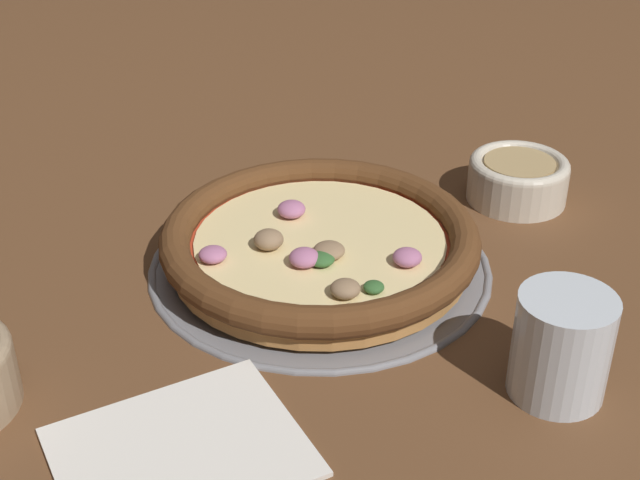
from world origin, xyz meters
name	(u,v)px	position (x,y,z in m)	size (l,w,h in m)	color
ground_plane	(320,267)	(0.00, 0.00, 0.00)	(3.00, 3.00, 0.00)	brown
pizza_tray	(320,264)	(0.00, 0.00, 0.00)	(0.31, 0.31, 0.01)	gray
pizza	(320,242)	(0.00, 0.00, 0.03)	(0.29, 0.29, 0.04)	#BC7F42
bowl_near	(518,177)	(0.21, -0.11, 0.03)	(0.10, 0.10, 0.05)	beige
drinking_cup	(562,346)	(-0.06, -0.24, 0.04)	(0.07, 0.07, 0.08)	silver
napkin	(180,450)	(-0.25, -0.03, 0.00)	(0.21, 0.20, 0.01)	white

